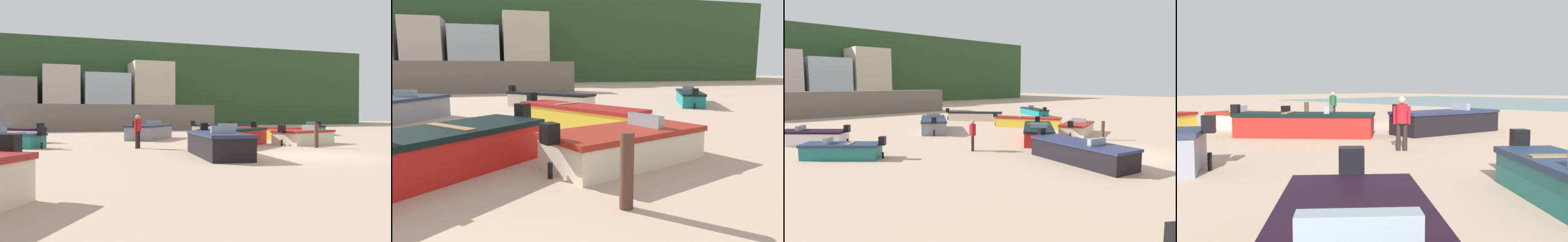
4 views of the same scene
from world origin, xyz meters
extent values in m
plane|color=tan|center=(0.00, 0.00, 0.00)|extent=(160.00, 160.00, 0.00)
cube|color=black|center=(-3.30, 0.73, 0.41)|extent=(2.24, 5.01, 0.81)
cube|color=#24294B|center=(-3.30, 0.73, 0.87)|extent=(2.34, 5.12, 0.12)
cube|color=black|center=(-2.91, 3.30, 1.05)|extent=(0.36, 0.33, 0.40)
cylinder|color=black|center=(-2.91, 3.30, 0.20)|extent=(0.11, 0.11, 0.41)
cube|color=#8C9EA8|center=(-3.43, -0.11, 1.07)|extent=(0.94, 0.34, 0.28)
cube|color=black|center=(-4.33, 11.23, 1.07)|extent=(0.42, 0.41, 0.40)
cylinder|color=black|center=(-4.33, 11.23, 0.21)|extent=(0.14, 0.14, 0.41)
cube|color=beige|center=(3.92, 5.80, 0.33)|extent=(3.94, 2.87, 0.65)
cube|color=maroon|center=(3.92, 5.80, 0.71)|extent=(4.06, 2.98, 0.12)
cube|color=black|center=(2.09, 5.05, 0.89)|extent=(0.38, 0.40, 0.40)
cylinder|color=black|center=(2.09, 5.05, 0.16)|extent=(0.13, 0.13, 0.33)
cube|color=#8C9EA8|center=(4.50, 6.03, 0.91)|extent=(0.56, 0.99, 0.28)
cube|color=black|center=(-9.71, 7.08, 0.84)|extent=(0.42, 0.43, 0.40)
cylinder|color=black|center=(-9.71, 7.08, 0.15)|extent=(0.14, 0.14, 0.30)
cube|color=olive|center=(-10.85, 8.03, 0.71)|extent=(0.79, 0.88, 0.08)
cube|color=black|center=(-11.33, 13.06, 0.77)|extent=(3.82, 3.56, 0.12)
cube|color=black|center=(-9.79, 11.75, 0.95)|extent=(0.42, 0.43, 0.40)
cylinder|color=black|center=(-9.79, 11.75, 0.18)|extent=(0.14, 0.14, 0.35)
cube|color=#8C9EA8|center=(-11.82, 13.48, 0.97)|extent=(0.68, 0.75, 0.28)
cube|color=red|center=(-0.30, 5.71, 0.39)|extent=(4.95, 4.65, 0.79)
cube|color=black|center=(-0.30, 5.71, 0.85)|extent=(5.08, 4.78, 0.12)
cube|color=black|center=(1.77, 7.55, 1.03)|extent=(0.42, 0.43, 0.40)
cylinder|color=black|center=(1.77, 7.55, 0.20)|extent=(0.14, 0.14, 0.39)
cube|color=#8C9EA8|center=(-0.98, 5.11, 1.05)|extent=(0.79, 0.86, 0.28)
cube|color=olive|center=(0.19, 6.14, 0.90)|extent=(1.09, 1.19, 0.08)
cylinder|color=#513226|center=(2.99, 3.31, 0.59)|extent=(0.21, 0.21, 1.18)
cylinder|color=black|center=(-5.43, 5.74, 0.41)|extent=(0.20, 0.20, 0.82)
cylinder|color=black|center=(-5.29, 5.89, 0.41)|extent=(0.20, 0.20, 0.82)
cylinder|color=red|center=(-5.36, 5.82, 1.11)|extent=(0.48, 0.48, 0.58)
cylinder|color=red|center=(-5.51, 5.65, 1.07)|extent=(0.13, 0.13, 0.54)
cylinder|color=red|center=(-5.21, 5.98, 1.07)|extent=(0.13, 0.13, 0.54)
sphere|color=tan|center=(-5.36, 5.82, 1.51)|extent=(0.31, 0.31, 0.22)
cylinder|color=black|center=(5.67, -0.40, 0.41)|extent=(0.14, 0.14, 0.82)
cylinder|color=black|center=(5.68, -0.60, 0.41)|extent=(0.14, 0.14, 0.82)
cylinder|color=#1E4E2F|center=(5.67, -0.50, 1.11)|extent=(0.35, 0.35, 0.58)
cylinder|color=#1E4E2F|center=(5.67, -0.28, 1.07)|extent=(0.09, 0.09, 0.54)
cylinder|color=#1E4E2F|center=(5.68, -0.72, 1.07)|extent=(0.09, 0.09, 0.54)
sphere|color=tan|center=(5.67, -0.50, 1.51)|extent=(0.23, 0.23, 0.22)
camera|label=1|loc=(-9.66, -14.68, 1.59)|focal=39.75mm
camera|label=2|loc=(1.13, -1.43, 2.12)|focal=31.97mm
camera|label=3|loc=(-15.96, -7.53, 3.47)|focal=30.55mm
camera|label=4|loc=(-13.78, 15.28, 1.91)|focal=39.05mm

